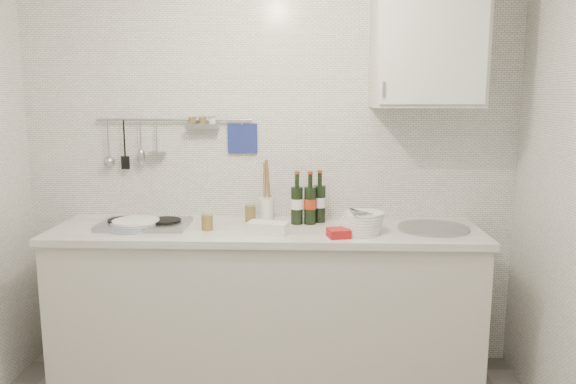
# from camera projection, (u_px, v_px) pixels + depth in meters

# --- Properties ---
(back_wall) EXTENTS (3.00, 0.02, 2.50)m
(back_wall) POSITION_uv_depth(u_px,v_px,m) (269.00, 164.00, 3.44)
(back_wall) COLOR silver
(back_wall) RESTS_ON floor
(counter) EXTENTS (2.44, 0.64, 0.96)m
(counter) POSITION_uv_depth(u_px,v_px,m) (267.00, 308.00, 3.29)
(counter) COLOR beige
(counter) RESTS_ON floor
(wall_rail) EXTENTS (0.98, 0.09, 0.34)m
(wall_rail) POSITION_uv_depth(u_px,v_px,m) (171.00, 136.00, 3.40)
(wall_rail) COLOR #93969B
(wall_rail) RESTS_ON back_wall
(wall_cabinet) EXTENTS (0.60, 0.38, 0.70)m
(wall_cabinet) POSITION_uv_depth(u_px,v_px,m) (428.00, 44.00, 3.11)
(wall_cabinet) COLOR beige
(wall_cabinet) RESTS_ON back_wall
(plate_stack_hob) EXTENTS (0.29, 0.29, 0.05)m
(plate_stack_hob) POSITION_uv_depth(u_px,v_px,m) (134.00, 224.00, 3.18)
(plate_stack_hob) COLOR #4D6DAE
(plate_stack_hob) RESTS_ON counter
(plate_stack_sink) EXTENTS (0.28, 0.27, 0.12)m
(plate_stack_sink) POSITION_uv_depth(u_px,v_px,m) (360.00, 223.00, 3.09)
(plate_stack_sink) COLOR white
(plate_stack_sink) RESTS_ON counter
(wine_bottles) EXTENTS (0.21, 0.13, 0.31)m
(wine_bottles) POSITION_uv_depth(u_px,v_px,m) (309.00, 197.00, 3.29)
(wine_bottles) COLOR black
(wine_bottles) RESTS_ON counter
(butter_dish) EXTENTS (0.24, 0.16, 0.07)m
(butter_dish) POSITION_uv_depth(u_px,v_px,m) (268.00, 228.00, 3.06)
(butter_dish) COLOR white
(butter_dish) RESTS_ON counter
(strawberry_punnet) EXTENTS (0.13, 0.13, 0.05)m
(strawberry_punnet) POSITION_uv_depth(u_px,v_px,m) (339.00, 233.00, 2.99)
(strawberry_punnet) COLOR red
(strawberry_punnet) RESTS_ON counter
(utensil_crock) EXTENTS (0.09, 0.09, 0.37)m
(utensil_crock) POSITION_uv_depth(u_px,v_px,m) (266.00, 206.00, 3.40)
(utensil_crock) COLOR white
(utensil_crock) RESTS_ON counter
(jar_a) EXTENTS (0.07, 0.07, 0.11)m
(jar_a) POSITION_uv_depth(u_px,v_px,m) (250.00, 213.00, 3.35)
(jar_a) COLOR brown
(jar_a) RESTS_ON counter
(jar_b) EXTENTS (0.06, 0.06, 0.07)m
(jar_b) POSITION_uv_depth(u_px,v_px,m) (367.00, 215.00, 3.38)
(jar_b) COLOR brown
(jar_b) RESTS_ON counter
(jar_c) EXTENTS (0.07, 0.07, 0.09)m
(jar_c) POSITION_uv_depth(u_px,v_px,m) (362.00, 217.00, 3.27)
(jar_c) COLOR brown
(jar_c) RESTS_ON counter
(jar_d) EXTENTS (0.07, 0.07, 0.10)m
(jar_d) POSITION_uv_depth(u_px,v_px,m) (207.00, 222.00, 3.15)
(jar_d) COLOR brown
(jar_d) RESTS_ON counter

